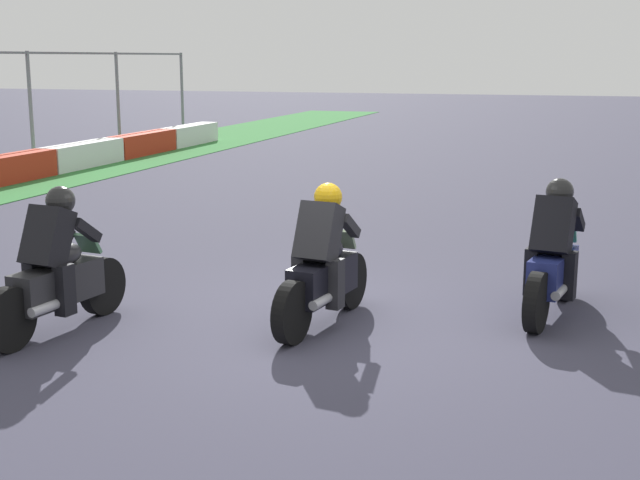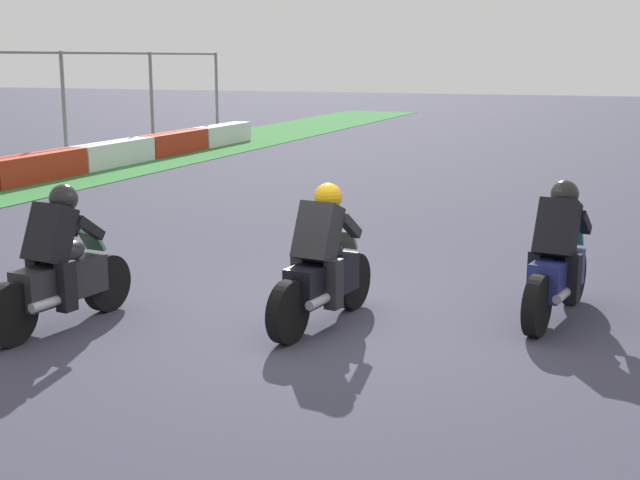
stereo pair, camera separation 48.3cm
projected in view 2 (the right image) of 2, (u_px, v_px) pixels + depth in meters
name	position (u px, v px, depth m)	size (l,w,h in m)	color
ground_plane	(327.00, 322.00, 9.34)	(120.00, 120.00, 0.00)	#393849
rider_lane_b	(558.00, 263.00, 9.36)	(2.03, 0.61, 1.51)	black
rider_lane_c	(322.00, 268.00, 9.14)	(2.04, 0.60, 1.51)	black
rider_lane_d	(59.00, 270.00, 9.05)	(2.04, 0.59, 1.51)	black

